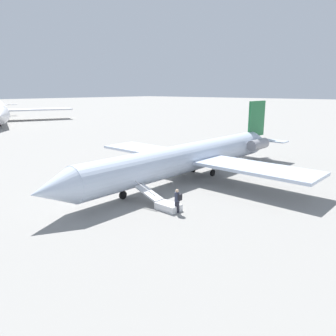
{
  "coord_description": "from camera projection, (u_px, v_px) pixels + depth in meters",
  "views": [
    {
      "loc": [
        24.53,
        18.96,
        8.51
      ],
      "look_at": [
        3.8,
        0.8,
        1.91
      ],
      "focal_mm": 35.0,
      "sensor_mm": 36.0,
      "label": 1
    }
  ],
  "objects": [
    {
      "name": "ground_plane",
      "position": [
        187.0,
        179.0,
        32.08
      ],
      "size": [
        600.0,
        600.0,
        0.0
      ],
      "primitive_type": "plane",
      "color": "gray"
    },
    {
      "name": "airplane_main",
      "position": [
        194.0,
        156.0,
        32.29
      ],
      "size": [
        31.84,
        24.0,
        7.18
      ],
      "rotation": [
        0.0,
        0.0,
        -0.02
      ],
      "color": "silver",
      "rests_on": "ground"
    },
    {
      "name": "boarding_stairs",
      "position": [
        164.0,
        204.0,
        23.98
      ],
      "size": [
        1.13,
        4.03,
        1.76
      ],
      "rotation": [
        0.0,
        0.0,
        -1.59
      ],
      "color": "silver",
      "rests_on": "ground"
    },
    {
      "name": "passenger",
      "position": [
        177.0,
        199.0,
        23.0
      ],
      "size": [
        0.36,
        0.54,
        1.74
      ],
      "rotation": [
        0.0,
        0.0,
        -1.59
      ],
      "color": "#23232D",
      "rests_on": "ground"
    }
  ]
}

